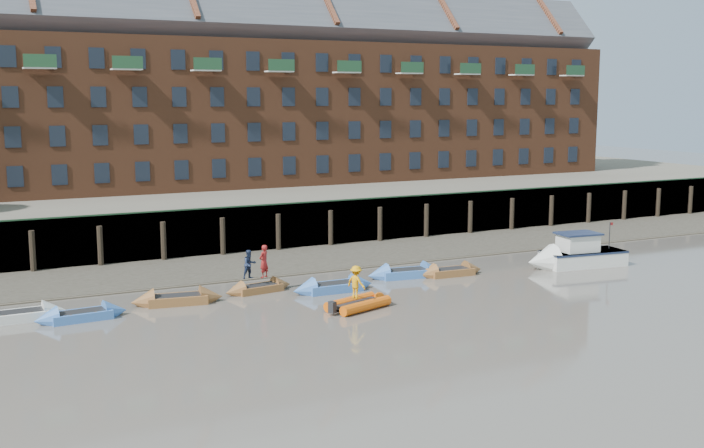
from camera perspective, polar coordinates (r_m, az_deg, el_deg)
ground at (r=37.53m, az=4.24°, el=-7.68°), size 220.00×220.00×0.00m
foreshore at (r=53.35m, az=-5.64°, el=-2.72°), size 110.00×8.00×0.50m
mud_band at (r=50.25m, az=-4.27°, el=-3.42°), size 110.00×1.60×0.10m
river_wall at (r=57.12m, az=-7.23°, el=-0.35°), size 110.00×1.23×3.30m
bank_terrace at (r=70.00m, az=-10.90°, el=1.25°), size 110.00×28.00×3.20m
apartment_terrace at (r=70.41m, az=-11.39°, el=10.44°), size 80.60×15.56×20.98m
rowboat_0 at (r=42.78m, az=-22.15°, el=-5.92°), size 4.64×1.43×1.34m
rowboat_1 at (r=41.87m, az=-18.24°, el=-6.04°), size 4.44×1.57×1.27m
rowboat_2 at (r=43.73m, az=-12.01°, el=-5.13°), size 4.84×2.05×1.36m
rowboat_3 at (r=45.63m, az=-6.49°, el=-4.45°), size 4.12×1.73×1.16m
rowboat_4 at (r=45.48m, az=-1.30°, el=-4.39°), size 4.77×1.43×1.38m
rowboat_5 at (r=49.09m, az=3.75°, el=-3.42°), size 4.93×1.98×1.39m
rowboat_6 at (r=49.81m, az=6.82°, el=-3.31°), size 4.36×1.47×1.25m
rib_tender at (r=41.92m, az=0.55°, el=-5.50°), size 3.65×2.64×0.62m
motor_launch at (r=53.57m, az=14.75°, el=-2.16°), size 6.86×2.91×2.75m
person_rower_a at (r=45.45m, az=-6.13°, el=-2.58°), size 0.79×0.73×1.82m
person_rower_b at (r=45.27m, az=-7.11°, el=-2.78°), size 0.89×0.75×1.61m
person_rib_crew at (r=41.40m, az=0.29°, el=-4.05°), size 0.99×1.24×1.68m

